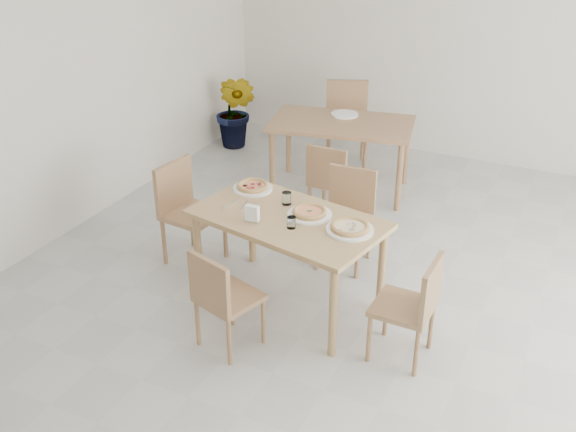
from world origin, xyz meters
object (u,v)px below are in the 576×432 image
at_px(chair_south, 221,295).
at_px(plate_pepperoni, 253,188).
at_px(chair_north, 348,210).
at_px(tumbler_b, 291,223).
at_px(tumbler_a, 287,198).
at_px(napkin_holder, 252,214).
at_px(second_table, 342,130).
at_px(potted_plant, 236,111).
at_px(chair_back_n, 347,117).
at_px(pizza_mushroom, 350,227).
at_px(pizza_pepperoni, 253,186).
at_px(chair_east, 414,303).
at_px(chair_back_s, 330,178).
at_px(plate_empty, 345,114).
at_px(plate_mushroom, 350,230).
at_px(pizza_margherita, 309,212).
at_px(chair_west, 185,205).
at_px(plate_margherita, 309,215).
at_px(main_table, 288,228).

bearing_deg(chair_south, plate_pepperoni, -56.57).
height_order(chair_north, tumbler_b, tumbler_b).
bearing_deg(tumbler_a, napkin_holder, -104.92).
height_order(second_table, potted_plant, potted_plant).
bearing_deg(chair_back_n, tumbler_b, -100.21).
distance_m(pizza_mushroom, pizza_pepperoni, 0.99).
height_order(second_table, chair_back_n, chair_back_n).
height_order(chair_south, tumbler_a, tumbler_a).
distance_m(chair_south, chair_east, 1.29).
relative_size(napkin_holder, chair_back_s, 0.16).
height_order(tumbler_b, plate_empty, tumbler_b).
height_order(plate_mushroom, pizza_margherita, pizza_margherita).
relative_size(chair_west, pizza_pepperoni, 2.82).
bearing_deg(pizza_pepperoni, plate_margherita, -20.47).
bearing_deg(potted_plant, plate_pepperoni, -57.34).
relative_size(second_table, chair_back_s, 1.96).
relative_size(tumbler_a, potted_plant, 0.11).
distance_m(plate_pepperoni, chair_back_n, 2.55).
xyz_separation_m(pizza_margherita, tumbler_b, (-0.04, -0.23, 0.01)).
bearing_deg(chair_back_n, chair_south, -106.37).
bearing_deg(second_table, plate_mushroom, -78.27).
relative_size(chair_north, tumbler_b, 9.67).
distance_m(plate_margherita, plate_empty, 2.32).
distance_m(plate_margherita, pizza_mushroom, 0.36).
relative_size(pizza_margherita, second_table, 0.19).
relative_size(pizza_mushroom, pizza_pepperoni, 1.18).
distance_m(chair_east, tumbler_b, 1.01).
relative_size(pizza_pepperoni, chair_back_n, 0.33).
bearing_deg(plate_margherita, chair_east, -19.44).
distance_m(chair_south, pizza_mushroom, 1.01).
distance_m(plate_margherita, plate_mushroom, 0.36).
distance_m(plate_mushroom, tumbler_a, 0.62).
relative_size(pizza_mushroom, napkin_holder, 2.86).
height_order(chair_north, pizza_margherita, chair_north).
bearing_deg(second_table, plate_empty, 92.78).
relative_size(main_table, plate_pepperoni, 4.79).
height_order(main_table, pizza_pepperoni, pizza_pepperoni).
distance_m(chair_north, chair_back_s, 0.72).
relative_size(main_table, napkin_holder, 11.98).
height_order(tumbler_b, chair_back_s, tumbler_b).
distance_m(pizza_pepperoni, chair_back_n, 2.55).
xyz_separation_m(chair_east, plate_empty, (-1.52, 2.56, 0.31)).
relative_size(main_table, chair_back_s, 1.92).
bearing_deg(plate_margherita, pizza_mushroom, -14.60).
bearing_deg(tumbler_a, plate_mushroom, -18.09).
relative_size(chair_north, chair_west, 0.95).
bearing_deg(second_table, pizza_mushroom, -78.27).
height_order(chair_south, chair_back_n, chair_back_n).
height_order(chair_back_n, plate_empty, chair_back_n).
xyz_separation_m(chair_west, second_table, (0.65, 1.87, 0.16)).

